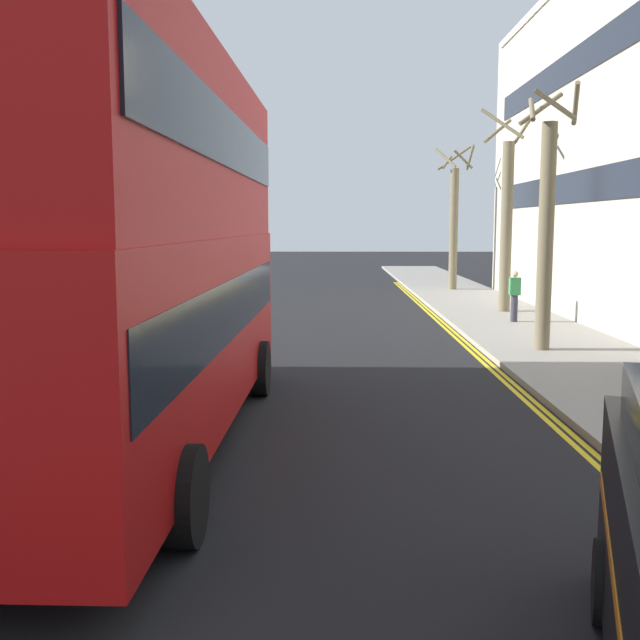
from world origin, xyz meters
name	(u,v)px	position (x,y,z in m)	size (l,w,h in m)	color
sidewalk_right	(598,370)	(6.50, 16.00, 0.07)	(4.00, 80.00, 0.14)	gray
sidewalk_left	(6,369)	(-6.50, 16.00, 0.07)	(4.00, 80.00, 0.14)	gray
kerb_line_outer	(525,393)	(4.40, 14.00, 0.00)	(0.10, 56.00, 0.01)	yellow
kerb_line_inner	(517,393)	(4.24, 14.00, 0.00)	(0.10, 56.00, 0.01)	yellow
double_decker_bus_away	(144,238)	(-1.98, 10.46, 3.03)	(2.95, 10.85, 5.64)	#B20F0F
pedestrian_far	(515,295)	(6.52, 23.69, 0.99)	(0.34, 0.22, 1.62)	#2D2D38
street_tree_near	(546,227)	(5.92, 18.34, 3.15)	(1.42, 1.42, 6.36)	#6B6047
street_tree_mid	(506,221)	(6.87, 26.65, 3.33)	(1.77, 1.97, 7.05)	#6B6047
street_tree_far	(454,222)	(6.53, 35.86, 3.35)	(1.87, 1.90, 6.84)	#6B6047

